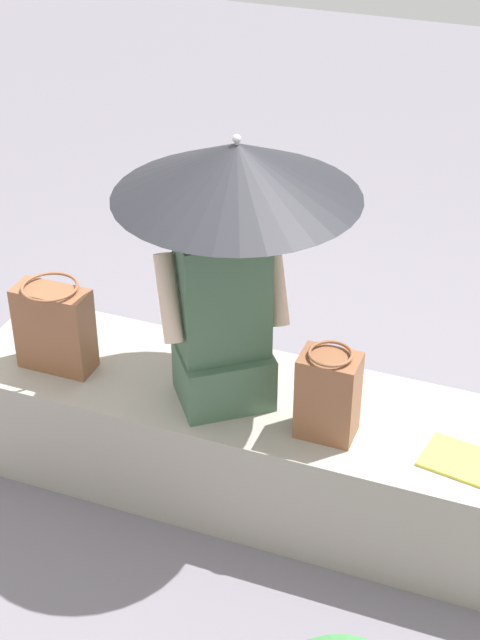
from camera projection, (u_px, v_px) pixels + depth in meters
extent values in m
plane|color=slate|center=(255.00, 488.00, 4.08)|extent=(14.00, 14.00, 0.00)
cube|color=#A8A093|center=(255.00, 443.00, 3.95)|extent=(2.37, 0.64, 0.48)
cube|color=#47664C|center=(224.00, 374.00, 3.75)|extent=(0.44, 0.43, 0.22)
cube|color=#47664C|center=(223.00, 296.00, 3.56)|extent=(0.38, 0.35, 0.48)
sphere|color=beige|center=(222.00, 211.00, 3.38)|extent=(0.20, 0.20, 0.20)
cylinder|color=beige|center=(276.00, 282.00, 3.59)|extent=(0.18, 0.20, 0.32)
cylinder|color=beige|center=(169.00, 298.00, 3.50)|extent=(0.18, 0.20, 0.32)
cylinder|color=#B7B7BC|center=(237.00, 276.00, 3.57)|extent=(0.02, 0.02, 1.03)
cone|color=black|center=(237.00, 170.00, 3.34)|extent=(0.88, 0.88, 0.20)
sphere|color=#B7B7BC|center=(237.00, 139.00, 3.28)|extent=(0.03, 0.03, 0.03)
cube|color=brown|center=(328.00, 396.00, 3.54)|extent=(0.21, 0.15, 0.34)
torus|color=brown|center=(331.00, 354.00, 3.44)|extent=(0.16, 0.16, 0.01)
cube|color=brown|center=(55.00, 329.00, 3.89)|extent=(0.30, 0.13, 0.35)
torus|color=brown|center=(50.00, 287.00, 3.79)|extent=(0.22, 0.22, 0.01)
cube|color=#EAE04C|center=(463.00, 461.00, 3.49)|extent=(0.31, 0.24, 0.01)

